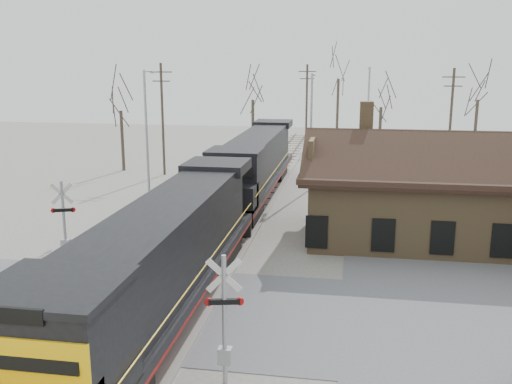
% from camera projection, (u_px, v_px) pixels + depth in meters
% --- Properties ---
extents(ground, '(140.00, 140.00, 0.00)m').
position_uv_depth(ground, '(173.00, 309.00, 24.03)').
color(ground, '#A6A096').
rests_on(ground, ground).
extents(road, '(60.00, 9.00, 0.03)m').
position_uv_depth(road, '(173.00, 309.00, 24.03)').
color(road, slate).
rests_on(road, ground).
extents(track_main, '(3.40, 90.00, 0.24)m').
position_uv_depth(track_main, '(241.00, 216.00, 38.44)').
color(track_main, '#A6A096').
rests_on(track_main, ground).
extents(track_siding, '(3.40, 90.00, 0.24)m').
position_uv_depth(track_siding, '(177.00, 213.00, 39.17)').
color(track_siding, '#A6A096').
rests_on(track_siding, ground).
extents(depot, '(15.20, 9.31, 7.90)m').
position_uv_depth(depot, '(433.00, 199.00, 33.10)').
color(depot, olive).
rests_on(depot, ground).
extents(locomotive_lead, '(3.31, 22.17, 4.93)m').
position_uv_depth(locomotive_lead, '(156.00, 267.00, 21.67)').
color(locomotive_lead, black).
rests_on(locomotive_lead, ground).
extents(locomotive_trailing, '(3.31, 22.17, 4.66)m').
position_uv_depth(locomotive_trailing, '(255.00, 165.00, 43.25)').
color(locomotive_trailing, black).
rests_on(locomotive_trailing, ground).
extents(crossbuck_near, '(1.24, 0.35, 4.38)m').
position_uv_depth(crossbuck_near, '(225.00, 326.00, 18.04)').
color(crossbuck_near, '#A5A8AD').
rests_on(crossbuck_near, ground).
extents(crossbuck_far, '(1.19, 0.48, 4.32)m').
position_uv_depth(crossbuck_far, '(64.00, 225.00, 29.25)').
color(crossbuck_far, '#A5A8AD').
rests_on(crossbuck_far, ground).
extents(streetlight_a, '(0.25, 2.04, 9.69)m').
position_uv_depth(streetlight_a, '(147.00, 134.00, 38.74)').
color(streetlight_a, '#A5A8AD').
rests_on(streetlight_a, ground).
extents(streetlight_b, '(0.25, 2.04, 9.35)m').
position_uv_depth(streetlight_b, '(311.00, 126.00, 45.52)').
color(streetlight_b, '#A5A8AD').
rests_on(streetlight_b, ground).
extents(streetlight_c, '(0.25, 2.04, 9.77)m').
position_uv_depth(streetlight_c, '(368.00, 113.00, 54.32)').
color(streetlight_c, '#A5A8AD').
rests_on(streetlight_c, ground).
extents(utility_pole_a, '(2.00, 0.24, 10.13)m').
position_uv_depth(utility_pole_a, '(163.00, 117.00, 51.69)').
color(utility_pole_a, '#382D23').
rests_on(utility_pole_a, ground).
extents(utility_pole_b, '(2.00, 0.24, 9.97)m').
position_uv_depth(utility_pole_b, '(307.00, 107.00, 64.81)').
color(utility_pole_b, '#382D23').
rests_on(utility_pole_b, ground).
extents(utility_pole_c, '(2.00, 0.24, 9.69)m').
position_uv_depth(utility_pole_c, '(451.00, 120.00, 51.74)').
color(utility_pole_c, '#382D23').
rests_on(utility_pole_c, ground).
extents(tree_a, '(3.82, 3.82, 9.35)m').
position_uv_depth(tree_a, '(120.00, 101.00, 53.50)').
color(tree_a, '#382D23').
rests_on(tree_a, ground).
extents(tree_b, '(4.17, 4.17, 10.20)m').
position_uv_depth(tree_b, '(253.00, 90.00, 60.96)').
color(tree_b, '#382D23').
rests_on(tree_b, ground).
extents(tree_c, '(5.47, 5.47, 13.39)m').
position_uv_depth(tree_c, '(339.00, 68.00, 69.68)').
color(tree_c, '#382D23').
rests_on(tree_c, ground).
extents(tree_d, '(3.74, 3.74, 9.17)m').
position_uv_depth(tree_d, '(381.00, 98.00, 59.14)').
color(tree_d, '#382D23').
rests_on(tree_d, ground).
extents(tree_e, '(4.35, 4.35, 10.66)m').
position_uv_depth(tree_e, '(479.00, 89.00, 56.70)').
color(tree_e, '#382D23').
rests_on(tree_e, ground).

